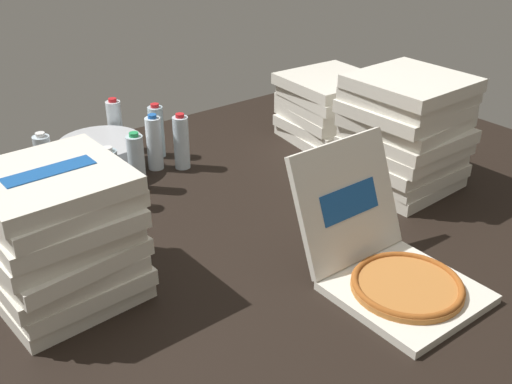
% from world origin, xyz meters
% --- Properties ---
extents(ground_plane, '(3.20, 2.40, 0.02)m').
position_xyz_m(ground_plane, '(0.00, 0.00, -0.01)').
color(ground_plane, black).
extents(open_pizza_box, '(0.39, 0.54, 0.39)m').
position_xyz_m(open_pizza_box, '(0.15, -0.41, 0.08)').
color(open_pizza_box, silver).
rests_on(open_pizza_box, ground_plane).
extents(pizza_stack_left_mid, '(0.43, 0.44, 0.40)m').
position_xyz_m(pizza_stack_left_mid, '(-0.63, 0.14, 0.20)').
color(pizza_stack_left_mid, silver).
rests_on(pizza_stack_left_mid, ground_plane).
extents(pizza_stack_center_far, '(0.44, 0.45, 0.30)m').
position_xyz_m(pizza_stack_center_far, '(0.82, 0.53, 0.15)').
color(pizza_stack_center_far, silver).
rests_on(pizza_stack_center_far, ground_plane).
extents(pizza_stack_left_near, '(0.42, 0.43, 0.45)m').
position_xyz_m(pizza_stack_left_near, '(0.71, 0.01, 0.22)').
color(pizza_stack_left_near, silver).
rests_on(pizza_stack_left_near, ground_plane).
extents(ice_bucket, '(0.35, 0.35, 0.14)m').
position_xyz_m(ice_bucket, '(-0.18, 0.86, 0.07)').
color(ice_bucket, '#B7BABF').
rests_on(ice_bucket, ground_plane).
extents(water_bottle_0, '(0.07, 0.07, 0.24)m').
position_xyz_m(water_bottle_0, '(0.10, 0.68, 0.12)').
color(water_bottle_0, silver).
rests_on(water_bottle_0, ground_plane).
extents(water_bottle_1, '(0.07, 0.07, 0.24)m').
position_xyz_m(water_bottle_1, '(0.01, 0.74, 0.12)').
color(water_bottle_1, white).
rests_on(water_bottle_1, ground_plane).
extents(water_bottle_2, '(0.07, 0.07, 0.24)m').
position_xyz_m(water_bottle_2, '(0.08, 0.85, 0.12)').
color(water_bottle_2, silver).
rests_on(water_bottle_2, ground_plane).
extents(water_bottle_3, '(0.07, 0.07, 0.24)m').
position_xyz_m(water_bottle_3, '(-0.42, 0.83, 0.12)').
color(water_bottle_3, silver).
rests_on(water_bottle_3, ground_plane).
extents(water_bottle_4, '(0.07, 0.07, 0.24)m').
position_xyz_m(water_bottle_4, '(-0.14, 0.61, 0.12)').
color(water_bottle_4, silver).
rests_on(water_bottle_4, ground_plane).
extents(water_bottle_5, '(0.07, 0.07, 0.24)m').
position_xyz_m(water_bottle_5, '(-0.28, 0.55, 0.12)').
color(water_bottle_5, silver).
rests_on(water_bottle_5, ground_plane).
extents(water_bottle_6, '(0.07, 0.07, 0.24)m').
position_xyz_m(water_bottle_6, '(-0.03, 1.02, 0.12)').
color(water_bottle_6, white).
rests_on(water_bottle_6, ground_plane).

